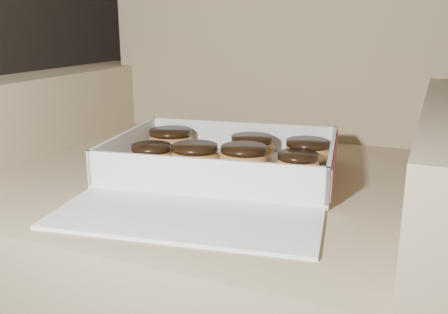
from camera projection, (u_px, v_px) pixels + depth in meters
armchair at (224, 223)px, 0.94m from camera, size 0.90×0.76×0.94m
bakery_box at (220, 173)px, 0.79m from camera, size 0.41×0.46×0.06m
donut_a at (171, 140)px, 0.93m from camera, size 0.08×0.08×0.04m
donut_b at (298, 163)px, 0.79m from camera, size 0.07×0.07×0.04m
donut_c at (151, 154)px, 0.84m from camera, size 0.07×0.07×0.04m
donut_d at (244, 157)px, 0.81m from camera, size 0.08×0.08×0.04m
donut_e at (195, 156)px, 0.82m from camera, size 0.08×0.08×0.04m
donut_f at (307, 151)px, 0.86m from camera, size 0.08×0.08×0.04m
donut_g at (252, 146)px, 0.89m from camera, size 0.08×0.08×0.04m
crumb_a at (126, 178)px, 0.77m from camera, size 0.01×0.01×0.00m
crumb_b at (235, 182)px, 0.75m from camera, size 0.01×0.01×0.00m
crumb_c at (188, 188)px, 0.73m from camera, size 0.01×0.01×0.00m
crumb_d at (161, 174)px, 0.79m from camera, size 0.01×0.01×0.00m
crumb_e at (292, 181)px, 0.75m from camera, size 0.01×0.01×0.00m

